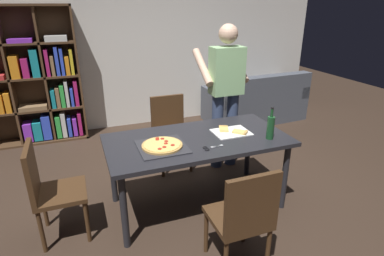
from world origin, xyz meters
name	(u,v)px	position (x,y,z in m)	size (l,w,h in m)	color
ground_plane	(197,203)	(0.00, 0.00, 0.00)	(12.00, 12.00, 0.00)	#38281E
back_wall	(138,40)	(0.00, 2.60, 1.40)	(6.40, 0.10, 2.80)	silver
dining_table	(197,145)	(0.00, 0.00, 0.68)	(1.75, 0.88, 0.75)	#232328
chair_near_camera	(244,215)	(0.00, -0.92, 0.51)	(0.42, 0.42, 0.90)	#472D19
chair_far_side	(170,128)	(0.00, 0.92, 0.51)	(0.42, 0.42, 0.90)	#472D19
chair_left_end	(49,187)	(-1.36, 0.00, 0.51)	(0.42, 0.42, 0.90)	#472D19
couch	(256,104)	(1.90, 1.99, 0.30)	(1.75, 0.95, 0.85)	#4C515B
bookshelf	(31,81)	(-1.63, 2.38, 0.92)	(1.40, 0.35, 1.95)	#513823
person_serving_pizza	(225,89)	(0.64, 0.70, 1.00)	(0.55, 0.54, 1.75)	#38476B
pepperoni_pizza_on_tray	(162,146)	(-0.37, -0.08, 0.77)	(0.43, 0.43, 0.04)	#2D2D33
pizza_slices_on_towel	(232,132)	(0.37, 0.01, 0.76)	(0.36, 0.30, 0.03)	white
wine_bottle	(271,127)	(0.64, -0.25, 0.87)	(0.07, 0.07, 0.32)	#194723
kitchen_scissors	(210,148)	(0.02, -0.25, 0.76)	(0.19, 0.09, 0.01)	silver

